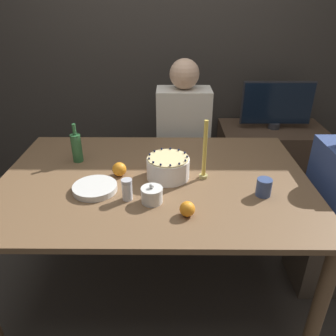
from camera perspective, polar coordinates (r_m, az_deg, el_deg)
name	(u,v)px	position (r m, az deg, el deg)	size (l,w,h in m)	color
ground_plane	(157,278)	(2.29, -2.01, -18.58)	(12.00, 12.00, 0.00)	#3D3833
wall_behind	(160,43)	(3.00, -1.34, 20.95)	(8.00, 0.05, 2.60)	#38332D
dining_table	(155,191)	(1.86, -2.35, -4.07)	(1.70, 1.16, 0.76)	brown
cake	(168,167)	(1.79, 0.00, 0.11)	(0.23, 0.23, 0.13)	white
sugar_bowl	(152,195)	(1.59, -2.79, -4.70)	(0.11, 0.11, 0.10)	silver
sugar_shaker	(127,189)	(1.61, -7.13, -3.72)	(0.05, 0.05, 0.11)	white
plate_stack	(95,188)	(1.73, -12.60, -3.42)	(0.23, 0.23, 0.03)	silver
candle	(204,155)	(1.76, 6.37, 2.32)	(0.05, 0.05, 0.33)	tan
bottle	(77,147)	(2.03, -15.62, 3.50)	(0.06, 0.06, 0.24)	#2D6638
cup	(264,187)	(1.70, 16.35, -3.24)	(0.08, 0.08, 0.09)	#384C7F
orange_fruit_0	(119,169)	(1.83, -8.47, -0.22)	(0.08, 0.08, 0.08)	orange
orange_fruit_1	(187,209)	(1.50, 3.38, -7.13)	(0.07, 0.07, 0.07)	orange
person_man_blue_shirt	(183,152)	(2.60, 2.57, 2.82)	(0.40, 0.34, 1.27)	#473D33
person_woman_floral	(332,218)	(2.19, 26.66, -7.83)	(0.34, 0.40, 1.13)	#473D33
side_cabinet	(268,161)	(3.12, 17.06, 1.10)	(0.89, 0.53, 0.64)	#4C3828
tv_monitor	(277,104)	(2.93, 18.49, 10.45)	(0.60, 0.10, 0.40)	#2D2D33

